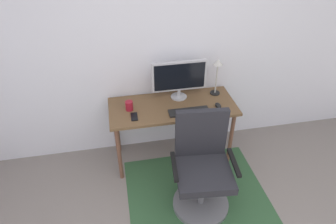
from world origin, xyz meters
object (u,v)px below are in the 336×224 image
keyboard (189,112)px  coffee_cup (129,106)px  cell_phone (134,117)px  desk_lamp (217,70)px  office_chair (202,172)px  desk (173,112)px  computer_mouse (218,105)px  monitor (179,77)px

keyboard → coffee_cup: bearing=164.7°
cell_phone → desk_lamp: desk_lamp is taller
keyboard → office_chair: office_chair is taller
coffee_cup → desk: bearing=-1.2°
desk_lamp → computer_mouse: bearing=-101.5°
office_chair → computer_mouse: bearing=66.4°
desk → keyboard: (0.14, -0.16, 0.09)m
cell_phone → desk_lamp: 1.04m
desk → keyboard: bearing=-47.7°
monitor → keyboard: 0.40m
desk → computer_mouse: (0.48, -0.12, 0.10)m
office_chair → coffee_cup: bearing=136.1°
coffee_cup → cell_phone: size_ratio=0.73×
monitor → cell_phone: (-0.53, -0.28, -0.25)m
desk_lamp → office_chair: size_ratio=0.42×
desk → desk_lamp: size_ratio=3.21×
desk → coffee_cup: 0.49m
monitor → keyboard: (0.04, -0.31, -0.25)m
computer_mouse → desk_lamp: bearing=78.5°
coffee_cup → office_chair: 1.01m
desk_lamp → office_chair: bearing=-114.2°
desk → keyboard: size_ratio=3.19×
coffee_cup → office_chair: size_ratio=0.10×
monitor → computer_mouse: size_ratio=5.74×
monitor → office_chair: size_ratio=0.58×
keyboard → office_chair: (0.00, -0.55, -0.33)m
keyboard → cell_phone: size_ratio=3.07×
coffee_cup → monitor: bearing=14.0°
desk → office_chair: bearing=-78.5°
coffee_cup → office_chair: bearing=-49.6°
office_chair → desk_lamp: bearing=71.5°
coffee_cup → office_chair: (0.61, -0.72, -0.37)m
monitor → desk_lamp: 0.43m
office_chair → keyboard: bearing=95.9°
coffee_cup → cell_phone: (0.04, -0.14, -0.05)m
keyboard → coffee_cup: size_ratio=4.23×
cell_phone → coffee_cup: bearing=105.4°
monitor → office_chair: monitor is taller
desk → monitor: monitor is taller
office_chair → cell_phone: bearing=140.7°
monitor → desk_lamp: (0.43, -0.00, 0.05)m
desk → keyboard: keyboard is taller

